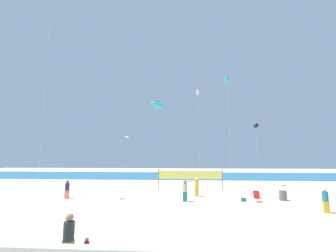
# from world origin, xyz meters

# --- Properties ---
(ground_plane) EXTENTS (120.00, 120.00, 0.00)m
(ground_plane) POSITION_xyz_m (0.00, 0.00, 0.00)
(ground_plane) COLOR beige
(ocean_band) EXTENTS (120.00, 20.00, 0.01)m
(ocean_band) POSITION_xyz_m (0.00, 30.93, 0.00)
(ocean_band) COLOR #1E6B99
(ocean_band) RESTS_ON ground
(mother_figure) EXTENTS (0.39, 0.39, 1.69)m
(mother_figure) POSITION_xyz_m (-2.30, -8.49, 0.90)
(mother_figure) COLOR olive
(mother_figure) RESTS_ON ground
(toddler_figure) EXTENTS (0.19, 0.19, 0.84)m
(toddler_figure) POSITION_xyz_m (-1.67, -8.38, 0.45)
(toddler_figure) COLOR #EA7260
(toddler_figure) RESTS_ON ground
(beachgoer_sage_shirt) EXTENTS (0.41, 0.41, 1.78)m
(beachgoer_sage_shirt) POSITION_xyz_m (1.90, 3.16, 0.95)
(beachgoer_sage_shirt) COLOR #19727A
(beachgoer_sage_shirt) RESTS_ON ground
(beachgoer_navy_shirt) EXTENTS (0.38, 0.38, 1.64)m
(beachgoer_navy_shirt) POSITION_xyz_m (-8.69, 3.65, 0.88)
(beachgoer_navy_shirt) COLOR #EA7260
(beachgoer_navy_shirt) RESTS_ON ground
(beachgoer_teal_shirt) EXTENTS (0.38, 0.38, 1.67)m
(beachgoer_teal_shirt) POSITION_xyz_m (11.33, -0.21, 0.89)
(beachgoer_teal_shirt) COLOR gold
(beachgoer_teal_shirt) RESTS_ON ground
(beachgoer_mustard_shirt) EXTENTS (0.41, 0.41, 1.78)m
(beachgoer_mustard_shirt) POSITION_xyz_m (3.01, 5.65, 0.95)
(beachgoer_mustard_shirt) COLOR gold
(beachgoer_mustard_shirt) RESTS_ON ground
(folding_beach_chair) EXTENTS (0.52, 0.65, 0.89)m
(folding_beach_chair) POSITION_xyz_m (7.91, 3.39, 0.47)
(folding_beach_chair) COLOR red
(folding_beach_chair) RESTS_ON ground
(trash_barrel) EXTENTS (0.62, 0.62, 0.83)m
(trash_barrel) POSITION_xyz_m (10.35, 4.19, 0.42)
(trash_barrel) COLOR #595960
(trash_barrel) RESTS_ON ground
(volleyball_net) EXTENTS (7.25, 0.37, 2.40)m
(volleyball_net) POSITION_xyz_m (2.51, 9.54, 1.63)
(volleyball_net) COLOR #4C4C51
(volleyball_net) RESTS_ON ground
(beach_handbag) EXTENTS (0.39, 0.20, 0.31)m
(beach_handbag) POSITION_xyz_m (6.81, 3.46, 0.16)
(beach_handbag) COLOR #19727A
(beach_handbag) RESTS_ON ground
(kite_black_tube) EXTENTS (0.61, 1.51, 8.15)m
(kite_black_tube) POSITION_xyz_m (11.62, 14.72, 7.90)
(kite_black_tube) COLOR silver
(kite_black_tube) RESTS_ON ground
(kite_cyan_inflatable) EXTENTS (2.48, 2.30, 12.64)m
(kite_cyan_inflatable) POSITION_xyz_m (-2.34, 18.83, 11.96)
(kite_cyan_inflatable) COLOR silver
(kite_cyan_inflatable) RESTS_ON ground
(kite_green_diamond) EXTENTS (0.91, 0.91, 17.96)m
(kite_green_diamond) POSITION_xyz_m (-11.03, 2.97, 17.42)
(kite_green_diamond) COLOR silver
(kite_green_diamond) RESTS_ON ground
(kite_white_delta) EXTENTS (0.67, 0.94, 13.67)m
(kite_white_delta) POSITION_xyz_m (4.02, 16.14, 13.16)
(kite_white_delta) COLOR silver
(kite_white_delta) RESTS_ON ground
(kite_white_diamond) EXTENTS (0.82, 0.81, 6.89)m
(kite_white_diamond) POSITION_xyz_m (-6.51, 16.38, 6.66)
(kite_white_diamond) COLOR silver
(kite_white_diamond) RESTS_ON ground
(kite_cyan_delta) EXTENTS (0.42, 0.97, 11.67)m
(kite_cyan_delta) POSITION_xyz_m (6.11, 4.79, 11.16)
(kite_cyan_delta) COLOR silver
(kite_cyan_delta) RESTS_ON ground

